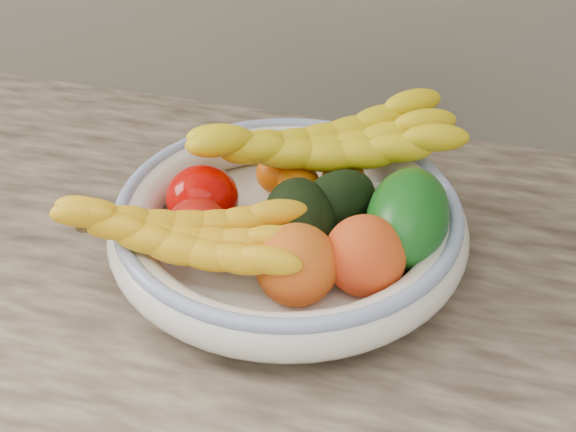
# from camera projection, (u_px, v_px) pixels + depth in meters

# --- Properties ---
(fruit_bowl) EXTENTS (0.39, 0.39, 0.08)m
(fruit_bowl) POSITION_uv_depth(u_px,v_px,m) (288.00, 224.00, 0.87)
(fruit_bowl) COLOR silver
(fruit_bowl) RESTS_ON kitchen_counter
(clementine_back_left) EXTENTS (0.06, 0.06, 0.05)m
(clementine_back_left) POSITION_uv_depth(u_px,v_px,m) (277.00, 174.00, 0.94)
(clementine_back_left) COLOR #F06505
(clementine_back_left) RESTS_ON fruit_bowl
(clementine_back_right) EXTENTS (0.06, 0.06, 0.05)m
(clementine_back_right) POSITION_uv_depth(u_px,v_px,m) (343.00, 176.00, 0.94)
(clementine_back_right) COLOR #DD5204
(clementine_back_right) RESTS_ON fruit_bowl
(clementine_back_mid) EXTENTS (0.07, 0.07, 0.05)m
(clementine_back_mid) POSITION_uv_depth(u_px,v_px,m) (298.00, 183.00, 0.93)
(clementine_back_mid) COLOR #DA6804
(clementine_back_mid) RESTS_ON fruit_bowl
(tomato_left) EXTENTS (0.09, 0.09, 0.07)m
(tomato_left) POSITION_uv_depth(u_px,v_px,m) (202.00, 198.00, 0.89)
(tomato_left) COLOR #C10400
(tomato_left) RESTS_ON fruit_bowl
(tomato_near_left) EXTENTS (0.08, 0.08, 0.06)m
(tomato_near_left) POSITION_uv_depth(u_px,v_px,m) (198.00, 226.00, 0.85)
(tomato_near_left) COLOR #B9120B
(tomato_near_left) RESTS_ON fruit_bowl
(avocado_center) EXTENTS (0.11, 0.13, 0.08)m
(avocado_center) POSITION_uv_depth(u_px,v_px,m) (299.00, 219.00, 0.85)
(avocado_center) COLOR black
(avocado_center) RESTS_ON fruit_bowl
(avocado_right) EXTENTS (0.11, 0.11, 0.06)m
(avocado_right) POSITION_uv_depth(u_px,v_px,m) (338.00, 200.00, 0.88)
(avocado_right) COLOR black
(avocado_right) RESTS_ON fruit_bowl
(green_mango) EXTENTS (0.12, 0.14, 0.12)m
(green_mango) POSITION_uv_depth(u_px,v_px,m) (408.00, 218.00, 0.84)
(green_mango) COLOR #0F5213
(green_mango) RESTS_ON fruit_bowl
(peach_front) EXTENTS (0.09, 0.09, 0.08)m
(peach_front) POSITION_uv_depth(u_px,v_px,m) (297.00, 265.00, 0.79)
(peach_front) COLOR orange
(peach_front) RESTS_ON fruit_bowl
(peach_right) EXTENTS (0.11, 0.11, 0.08)m
(peach_right) POSITION_uv_depth(u_px,v_px,m) (365.00, 256.00, 0.80)
(peach_right) COLOR orange
(peach_right) RESTS_ON fruit_bowl
(banana_bunch_back) EXTENTS (0.35, 0.25, 0.09)m
(banana_bunch_back) POSITION_uv_depth(u_px,v_px,m) (323.00, 150.00, 0.92)
(banana_bunch_back) COLOR yellow
(banana_bunch_back) RESTS_ON fruit_bowl
(banana_bunch_front) EXTENTS (0.28, 0.16, 0.07)m
(banana_bunch_front) POSITION_uv_depth(u_px,v_px,m) (180.00, 240.00, 0.80)
(banana_bunch_front) COLOR yellow
(banana_bunch_front) RESTS_ON fruit_bowl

